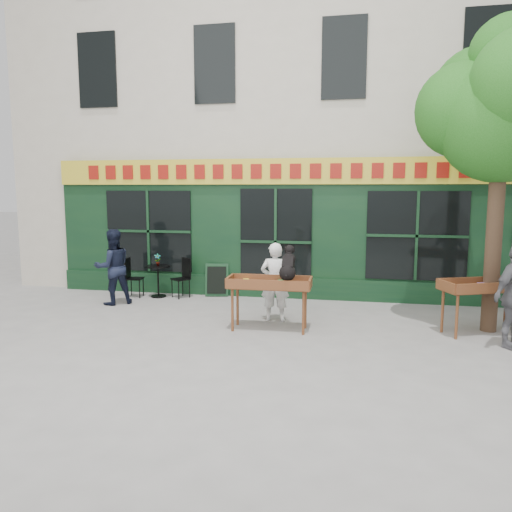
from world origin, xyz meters
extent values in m
plane|color=slate|center=(0.00, 0.00, 0.00)|extent=(80.00, 80.00, 0.00)
cube|color=beige|center=(0.00, 6.00, 5.00)|extent=(14.00, 7.00, 10.00)
cube|color=black|center=(0.00, 2.42, 1.60)|extent=(11.00, 0.16, 3.20)
cube|color=gold|center=(0.00, 2.30, 3.00)|extent=(11.00, 0.06, 0.60)
cube|color=#9A160E|center=(0.00, 2.26, 3.00)|extent=(9.60, 0.03, 0.34)
cube|color=black|center=(0.00, 2.32, 0.25)|extent=(11.00, 0.10, 0.50)
cube|color=black|center=(0.00, 2.32, 1.35)|extent=(1.70, 0.05, 2.50)
cube|color=black|center=(-3.20, 2.32, 1.55)|extent=(2.20, 0.05, 2.00)
cube|color=black|center=(3.20, 2.32, 1.55)|extent=(2.20, 0.05, 2.00)
cylinder|color=#382619|center=(4.30, 0.30, 1.80)|extent=(0.28, 0.28, 3.60)
sphere|color=#1A5212|center=(4.30, 0.30, 3.80)|extent=(2.20, 2.20, 2.20)
sphere|color=#1A5212|center=(3.70, 0.50, 4.00)|extent=(1.70, 1.70, 1.70)
sphere|color=#1A5212|center=(4.00, 0.90, 4.40)|extent=(1.60, 1.60, 1.60)
sphere|color=#1A5212|center=(4.40, 0.40, 4.90)|extent=(1.40, 1.40, 1.40)
cylinder|color=brown|center=(-0.32, -0.66, 0.40)|extent=(0.05, 0.05, 0.80)
cylinder|color=brown|center=(0.97, -0.63, 0.40)|extent=(0.05, 0.05, 0.80)
cylinder|color=brown|center=(-0.33, -0.22, 0.40)|extent=(0.05, 0.05, 0.80)
cylinder|color=brown|center=(0.97, -0.19, 0.40)|extent=(0.05, 0.05, 0.80)
cube|color=brown|center=(0.32, -0.42, 0.82)|extent=(1.51, 0.61, 0.05)
cube|color=brown|center=(0.33, -0.71, 0.90)|extent=(1.50, 0.07, 0.18)
cube|color=brown|center=(0.32, -0.13, 0.90)|extent=(1.50, 0.07, 0.18)
cube|color=brown|center=(0.32, -0.42, 0.88)|extent=(1.31, 0.42, 0.06)
imported|color=white|center=(0.32, 0.23, 0.78)|extent=(0.58, 0.38, 1.56)
cylinder|color=brown|center=(3.61, -0.38, 0.40)|extent=(0.05, 0.05, 0.80)
cylinder|color=brown|center=(3.44, 0.03, 0.40)|extent=(0.05, 0.05, 0.80)
cylinder|color=brown|center=(4.64, 0.53, 0.40)|extent=(0.05, 0.05, 0.80)
cube|color=brown|center=(4.12, 0.08, 0.82)|extent=(1.61, 1.12, 0.05)
cube|color=brown|center=(4.24, -0.19, 0.90)|extent=(1.40, 0.62, 0.18)
cube|color=brown|center=(4.01, 0.34, 0.90)|extent=(1.40, 0.62, 0.18)
cube|color=brown|center=(4.12, 0.08, 0.88)|extent=(1.35, 0.87, 0.06)
cylinder|color=black|center=(-2.79, 1.83, 0.02)|extent=(0.36, 0.36, 0.03)
cylinder|color=black|center=(-2.79, 1.83, 0.38)|extent=(0.04, 0.04, 0.72)
cylinder|color=black|center=(-2.79, 1.83, 0.75)|extent=(0.60, 0.60, 0.03)
cube|color=black|center=(-3.34, 1.73, 0.45)|extent=(0.40, 0.40, 0.03)
cube|color=black|center=(-3.51, 1.71, 0.70)|extent=(0.07, 0.36, 0.50)
cylinder|color=black|center=(-3.17, 1.60, 0.22)|extent=(0.02, 0.02, 0.44)
cylinder|color=black|center=(-3.21, 1.90, 0.22)|extent=(0.02, 0.02, 0.44)
cylinder|color=black|center=(-3.47, 1.56, 0.22)|extent=(0.02, 0.02, 0.44)
cylinder|color=black|center=(-3.50, 1.86, 0.22)|extent=(0.02, 0.02, 0.44)
cube|color=black|center=(-2.24, 1.88, 0.45)|extent=(0.51, 0.51, 0.03)
cube|color=black|center=(-2.13, 2.01, 0.70)|extent=(0.30, 0.25, 0.50)
cylinder|color=black|center=(-2.45, 1.86, 0.22)|extent=(0.02, 0.02, 0.44)
cylinder|color=black|center=(-2.21, 1.67, 0.22)|extent=(0.02, 0.02, 0.44)
cylinder|color=black|center=(-2.26, 2.09, 0.22)|extent=(0.02, 0.02, 0.44)
cylinder|color=black|center=(-2.03, 1.91, 0.22)|extent=(0.02, 0.02, 0.44)
imported|color=gray|center=(-2.79, 1.83, 0.91)|extent=(0.18, 0.15, 0.29)
imported|color=black|center=(-3.49, 0.93, 0.85)|extent=(1.05, 1.03, 1.70)
cube|color=black|center=(-1.42, 2.20, 0.40)|extent=(0.58, 0.28, 0.79)
cube|color=black|center=(-1.42, 2.18, 0.40)|extent=(0.48, 0.24, 0.65)
camera|label=1|loc=(1.84, -9.30, 2.61)|focal=35.00mm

